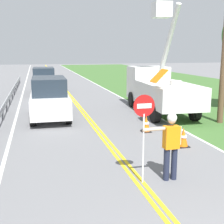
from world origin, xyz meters
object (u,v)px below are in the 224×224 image
traffic_cone_lead (183,138)px  traffic_cone_mid (146,124)px  flagger_worker (171,142)px  oncoming_suv_nearest (49,98)px  oncoming_suv_second (44,81)px  utility_bucket_truck (158,87)px  stop_sign_paddle (144,119)px

traffic_cone_lead → traffic_cone_mid: 2.32m
flagger_worker → oncoming_suv_nearest: bearing=107.9°
oncoming_suv_second → traffic_cone_mid: (3.83, -13.22, -0.72)m
utility_bucket_truck → stop_sign_paddle: bearing=-115.0°
traffic_cone_lead → flagger_worker: bearing=-124.0°
utility_bucket_truck → traffic_cone_lead: utility_bucket_truck is taller
oncoming_suv_second → stop_sign_paddle: bearing=-83.8°
traffic_cone_lead → oncoming_suv_nearest: bearing=126.7°
stop_sign_paddle → traffic_cone_lead: stop_sign_paddle is taller
flagger_worker → oncoming_suv_second: oncoming_suv_second is taller
stop_sign_paddle → oncoming_suv_nearest: (-1.96, 8.45, -0.65)m
utility_bucket_truck → oncoming_suv_second: 11.03m
stop_sign_paddle → traffic_cone_mid: size_ratio=3.33×
oncoming_suv_nearest → traffic_cone_lead: 7.43m
utility_bucket_truck → oncoming_suv_nearest: 6.07m
oncoming_suv_second → traffic_cone_lead: size_ratio=6.62×
flagger_worker → oncoming_suv_nearest: 8.87m
flagger_worker → traffic_cone_mid: size_ratio=2.61×
stop_sign_paddle → flagger_worker: bearing=1.2°
oncoming_suv_nearest → oncoming_suv_second: (0.01, 9.53, 0.00)m
oncoming_suv_second → traffic_cone_mid: bearing=-73.8°
oncoming_suv_nearest → traffic_cone_lead: oncoming_suv_nearest is taller
stop_sign_paddle → oncoming_suv_second: (-1.95, 17.99, -0.65)m
stop_sign_paddle → oncoming_suv_nearest: size_ratio=0.50×
traffic_cone_lead → traffic_cone_mid: size_ratio=1.00×
oncoming_suv_nearest → traffic_cone_lead: size_ratio=6.63×
stop_sign_paddle → oncoming_suv_nearest: stop_sign_paddle is taller
utility_bucket_truck → oncoming_suv_nearest: (-6.05, -0.31, -0.37)m
flagger_worker → utility_bucket_truck: bearing=69.2°
stop_sign_paddle → traffic_cone_mid: (1.89, 4.77, -1.37)m
oncoming_suv_nearest → oncoming_suv_second: size_ratio=1.00×
oncoming_suv_nearest → traffic_cone_mid: oncoming_suv_nearest is taller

